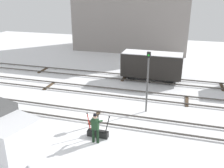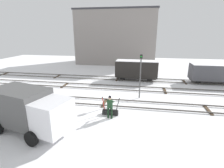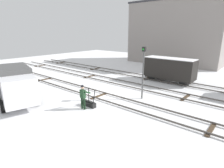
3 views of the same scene
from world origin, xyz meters
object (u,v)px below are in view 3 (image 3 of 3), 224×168
Objects in this scene: rail_worker at (83,95)px; freight_car_back_track at (169,68)px; switch_lever_frame at (89,103)px; delivery_truck at (15,84)px; signal_post at (143,68)px.

freight_car_back_track is (1.57, 11.04, 0.48)m from rail_worker.
delivery_truck reaches higher than switch_lever_frame.
delivery_truck is at bearing -150.35° from rail_worker.
delivery_truck is (-4.68, -2.58, 0.56)m from rail_worker.
switch_lever_frame is at bearing 49.68° from delivery_truck.
switch_lever_frame is 10.66m from freight_car_back_track.
signal_post reaches higher than switch_lever_frame.
freight_car_back_track is (-0.54, 6.48, -1.07)m from signal_post.
freight_car_back_track is at bearing 80.49° from delivery_truck.
rail_worker is 5.26m from signal_post.
rail_worker is at bearing -97.22° from freight_car_back_track.
signal_post is 6.59m from freight_car_back_track.
signal_post is (2.19, 3.98, 2.33)m from switch_lever_frame.
delivery_truck is (-4.60, -3.17, 1.34)m from switch_lever_frame.
signal_post is 0.78× the size of freight_car_back_track.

